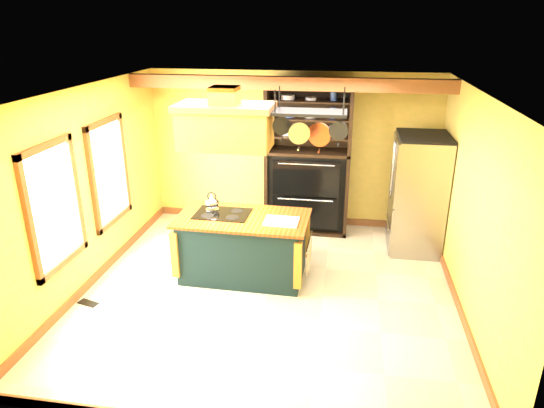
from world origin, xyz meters
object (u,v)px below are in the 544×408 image
(kitchen_island, at_px, (243,246))
(range_hood, at_px, (225,124))
(pot_rack, at_px, (310,120))
(hutch, at_px, (308,177))
(refrigerator, at_px, (417,196))

(kitchen_island, distance_m, range_hood, 1.77)
(pot_rack, height_order, hutch, pot_rack)
(range_hood, relative_size, pot_rack, 1.29)
(kitchen_island, distance_m, hutch, 2.06)
(hutch, bearing_deg, pot_rack, -85.03)
(kitchen_island, height_order, refrigerator, refrigerator)
(refrigerator, bearing_deg, kitchen_island, -152.08)
(range_hood, relative_size, hutch, 0.50)
(kitchen_island, xyz_separation_m, pot_rack, (0.91, 0.00, 1.84))
(pot_rack, bearing_deg, range_hood, -179.87)
(range_hood, height_order, hutch, range_hood)
(range_hood, distance_m, refrigerator, 3.31)
(range_hood, bearing_deg, pot_rack, 0.13)
(range_hood, distance_m, hutch, 2.44)
(kitchen_island, height_order, hutch, hutch)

